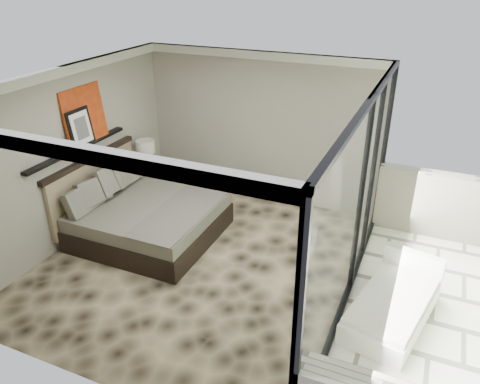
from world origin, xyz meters
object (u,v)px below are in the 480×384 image
at_px(table_lamp, 146,152).
at_px(lounger, 393,305).
at_px(bed, 144,216).
at_px(nightstand, 152,184).

distance_m(table_lamp, lounger, 5.20).
bearing_deg(bed, nightstand, 118.87).
height_order(nightstand, table_lamp, table_lamp).
xyz_separation_m(nightstand, lounger, (4.83, -1.77, -0.06)).
bearing_deg(table_lamp, bed, -59.08).
bearing_deg(table_lamp, lounger, -19.48).
distance_m(nightstand, table_lamp, 0.68).
bearing_deg(bed, table_lamp, 120.92).
distance_m(bed, nightstand, 1.50).
relative_size(bed, nightstand, 4.35).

